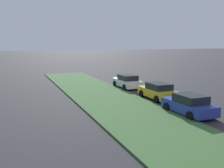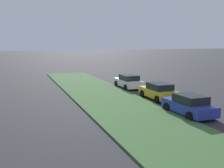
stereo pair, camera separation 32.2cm
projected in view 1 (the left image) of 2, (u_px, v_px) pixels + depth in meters
grass_median at (165, 132)px, 15.27m from camera, size 60.00×6.00×0.12m
parked_car_blue at (189, 105)px, 19.09m from camera, size 4.35×2.11×1.47m
parked_car_yellow at (158, 91)px, 24.21m from camera, size 4.34×2.09×1.47m
parked_car_white at (127, 82)px, 30.03m from camera, size 4.33×2.07×1.47m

